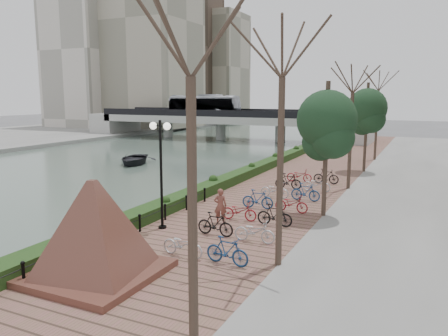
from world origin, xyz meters
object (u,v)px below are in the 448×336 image
Objects in this scene: lamppost at (161,151)px; motorcycle at (113,248)px; granite_monument at (94,228)px; pedestrian at (220,206)px; boat at (134,159)px.

lamppost is 3.45× the size of motorcycle.
motorcycle is (0.49, -3.90, -3.02)m from lamppost.
granite_monument is 7.24m from pedestrian.
granite_monument reaches higher than boat.
lamppost is at bearing -70.93° from boat.
motorcycle is at bearing 107.86° from granite_monument.
lamppost is at bearing 112.82° from motorcycle.
pedestrian is (1.99, 1.80, -2.64)m from lamppost.
boat is at bearing 124.34° from granite_monument.
lamppost reaches higher than boat.
granite_monument is 3.70× the size of pedestrian.
lamppost is at bearing 100.04° from granite_monument.
granite_monument is 1.26× the size of boat.
lamppost is 2.93× the size of pedestrian.
lamppost is 1.00× the size of boat.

